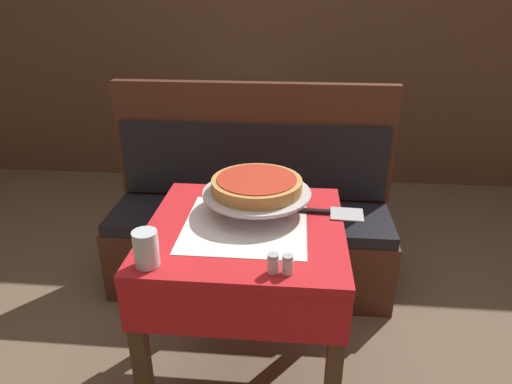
# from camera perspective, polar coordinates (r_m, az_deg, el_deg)

# --- Properties ---
(ground_plane) EXTENTS (14.00, 14.00, 0.00)m
(ground_plane) POSITION_cam_1_polar(r_m,az_deg,el_deg) (2.06, -1.12, -22.36)
(ground_plane) COLOR brown
(dining_table_front) EXTENTS (0.69, 0.69, 0.74)m
(dining_table_front) POSITION_cam_1_polar(r_m,az_deg,el_deg) (1.67, -1.29, -7.80)
(dining_table_front) COLOR red
(dining_table_front) RESTS_ON ground_plane
(dining_table_rear) EXTENTS (0.79, 0.79, 0.74)m
(dining_table_rear) POSITION_cam_1_polar(r_m,az_deg,el_deg) (3.26, -1.41, 8.80)
(dining_table_rear) COLOR beige
(dining_table_rear) RESTS_ON ground_plane
(booth_bench) EXTENTS (1.46, 0.47, 1.06)m
(booth_bench) POSITION_cam_1_polar(r_m,az_deg,el_deg) (2.44, -0.68, -4.72)
(booth_bench) COLOR #4C2819
(booth_bench) RESTS_ON ground_plane
(back_wall_panel) EXTENTS (6.00, 0.04, 2.40)m
(back_wall_panel) POSITION_cam_1_polar(r_m,az_deg,el_deg) (3.63, 2.69, 19.62)
(back_wall_panel) COLOR brown
(back_wall_panel) RESTS_ON ground_plane
(pizza_pan_stand) EXTENTS (0.40, 0.40, 0.08)m
(pizza_pan_stand) POSITION_cam_1_polar(r_m,az_deg,el_deg) (1.68, 0.09, -0.20)
(pizza_pan_stand) COLOR #ADADB2
(pizza_pan_stand) RESTS_ON dining_table_front
(deep_dish_pizza) EXTENTS (0.33, 0.33, 0.05)m
(deep_dish_pizza) POSITION_cam_1_polar(r_m,az_deg,el_deg) (1.66, 0.09, 0.91)
(deep_dish_pizza) COLOR #C68E47
(deep_dish_pizza) RESTS_ON pizza_pan_stand
(pizza_server) EXTENTS (0.27, 0.11, 0.01)m
(pizza_server) POSITION_cam_1_polar(r_m,az_deg,el_deg) (1.71, 9.33, -2.56)
(pizza_server) COLOR #BCBCC1
(pizza_server) RESTS_ON dining_table_front
(water_glass_near) EXTENTS (0.08, 0.08, 0.11)m
(water_glass_near) POSITION_cam_1_polar(r_m,az_deg,el_deg) (1.40, -13.58, -6.89)
(water_glass_near) COLOR silver
(water_glass_near) RESTS_ON dining_table_front
(salt_shaker) EXTENTS (0.04, 0.04, 0.06)m
(salt_shaker) POSITION_cam_1_polar(r_m,az_deg,el_deg) (1.34, 2.15, -8.91)
(salt_shaker) COLOR silver
(salt_shaker) RESTS_ON dining_table_front
(pepper_shaker) EXTENTS (0.03, 0.03, 0.06)m
(pepper_shaker) POSITION_cam_1_polar(r_m,az_deg,el_deg) (1.34, 3.96, -9.02)
(pepper_shaker) COLOR silver
(pepper_shaker) RESTS_ON dining_table_front
(condiment_caddy) EXTENTS (0.15, 0.15, 0.19)m
(condiment_caddy) POSITION_cam_1_polar(r_m,az_deg,el_deg) (3.20, -1.32, 11.42)
(condiment_caddy) COLOR black
(condiment_caddy) RESTS_ON dining_table_rear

